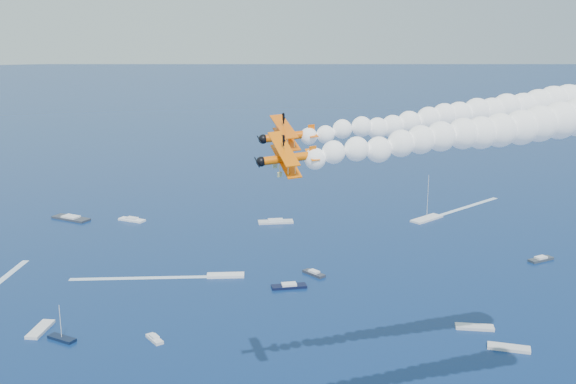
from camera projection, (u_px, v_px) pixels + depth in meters
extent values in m
cube|color=white|center=(226.00, 275.00, 197.77)|extent=(10.86, 5.45, 0.70)
cube|color=white|center=(427.00, 219.00, 251.86)|extent=(14.16, 10.06, 0.70)
cube|color=black|center=(62.00, 338.00, 159.55)|extent=(6.58, 6.54, 0.70)
cube|color=silver|center=(509.00, 348.00, 155.12)|extent=(9.32, 7.23, 0.70)
cube|color=#2D303C|center=(314.00, 274.00, 199.09)|extent=(5.26, 7.56, 0.70)
cube|color=silver|center=(276.00, 222.00, 248.10)|extent=(12.70, 5.73, 0.70)
cube|color=#2D323D|center=(71.00, 218.00, 252.33)|extent=(13.81, 13.34, 0.70)
cube|color=black|center=(289.00, 286.00, 189.74)|extent=(9.65, 3.87, 0.70)
cube|color=silver|center=(155.00, 339.00, 159.22)|extent=(3.71, 6.07, 0.70)
cube|color=silver|center=(40.00, 329.00, 164.13)|extent=(6.40, 10.04, 0.70)
cube|color=#303741|center=(541.00, 259.00, 210.46)|extent=(8.73, 4.53, 0.70)
cube|color=silver|center=(475.00, 327.00, 165.28)|extent=(9.23, 6.04, 0.70)
cube|color=white|center=(132.00, 220.00, 250.42)|extent=(9.51, 8.76, 0.70)
cube|color=white|center=(138.00, 278.00, 196.55)|extent=(37.56, 10.00, 0.04)
cube|color=white|center=(468.00, 207.00, 268.76)|extent=(34.81, 18.93, 0.04)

